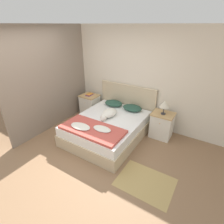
{
  "coord_description": "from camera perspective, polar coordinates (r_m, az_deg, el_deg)",
  "views": [
    {
      "loc": [
        2.11,
        -2.0,
        2.53
      ],
      "look_at": [
        0.08,
        1.25,
        0.6
      ],
      "focal_mm": 28.0,
      "sensor_mm": 36.0,
      "label": 1
    }
  ],
  "objects": [
    {
      "name": "wall_side_left",
      "position": [
        4.89,
        -17.46,
        10.63
      ],
      "size": [
        0.06,
        3.1,
        2.55
      ],
      "color": "gray",
      "rests_on": "ground_plane"
    },
    {
      "name": "wall_back",
      "position": [
        4.81,
        4.83,
        11.49
      ],
      "size": [
        9.0,
        0.06,
        2.55
      ],
      "color": "beige",
      "rests_on": "ground_plane"
    },
    {
      "name": "book_stack",
      "position": [
        5.28,
        -7.34,
        5.73
      ],
      "size": [
        0.17,
        0.24,
        0.05
      ],
      "color": "#703D7F",
      "rests_on": "nightstand_left"
    },
    {
      "name": "pillow_left",
      "position": [
        4.87,
        0.53,
        2.91
      ],
      "size": [
        0.51,
        0.38,
        0.13
      ],
      "color": "#284C3D",
      "rests_on": "bed"
    },
    {
      "name": "rug",
      "position": [
        3.42,
        10.8,
        -21.56
      ],
      "size": [
        0.98,
        0.74,
        0.0
      ],
      "color": "tan",
      "rests_on": "ground_plane"
    },
    {
      "name": "headboard",
      "position": [
        4.95,
        4.96,
        3.2
      ],
      "size": [
        1.66,
        0.06,
        1.09
      ],
      "color": "#C6B28E",
      "rests_on": "ground_plane"
    },
    {
      "name": "nightstand_right",
      "position": [
        4.46,
        15.92,
        -4.13
      ],
      "size": [
        0.51,
        0.45,
        0.64
      ],
      "color": "silver",
      "rests_on": "ground_plane"
    },
    {
      "name": "nightstand_left",
      "position": [
        5.39,
        -7.24,
        2.27
      ],
      "size": [
        0.51,
        0.45,
        0.64
      ],
      "color": "silver",
      "rests_on": "ground_plane"
    },
    {
      "name": "pillow_right",
      "position": [
        4.62,
        6.62,
        1.37
      ],
      "size": [
        0.51,
        0.38,
        0.13
      ],
      "color": "#284C3D",
      "rests_on": "bed"
    },
    {
      "name": "dog",
      "position": [
        4.25,
        -1.04,
        -0.49
      ],
      "size": [
        0.3,
        0.66,
        0.19
      ],
      "color": "silver",
      "rests_on": "bed"
    },
    {
      "name": "table_lamp",
      "position": [
        4.19,
        16.78,
        2.43
      ],
      "size": [
        0.24,
        0.24,
        0.33
      ],
      "color": "#2D2D33",
      "rests_on": "nightstand_right"
    },
    {
      "name": "quilt",
      "position": [
        3.77,
        -6.65,
        -5.5
      ],
      "size": [
        1.39,
        0.66,
        0.1
      ],
      "color": "#BC4C42",
      "rests_on": "bed"
    },
    {
      "name": "ground_plane",
      "position": [
        3.86,
        -11.31,
        -14.91
      ],
      "size": [
        16.0,
        16.0,
        0.0
      ],
      "primitive_type": "plane",
      "color": "#896647"
    },
    {
      "name": "bed",
      "position": [
        4.33,
        -1.38,
        -5.19
      ],
      "size": [
        1.58,
        1.96,
        0.5
      ],
      "color": "#C6B28E",
      "rests_on": "ground_plane"
    }
  ]
}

